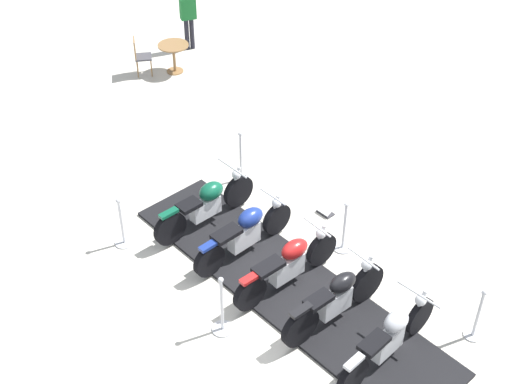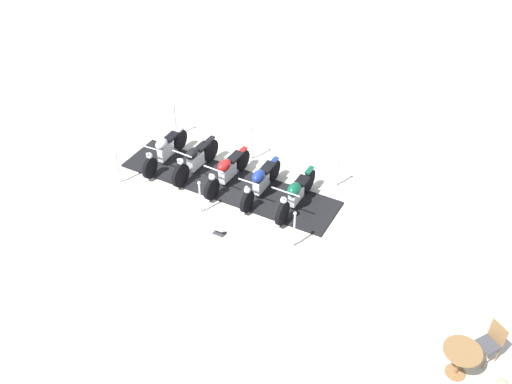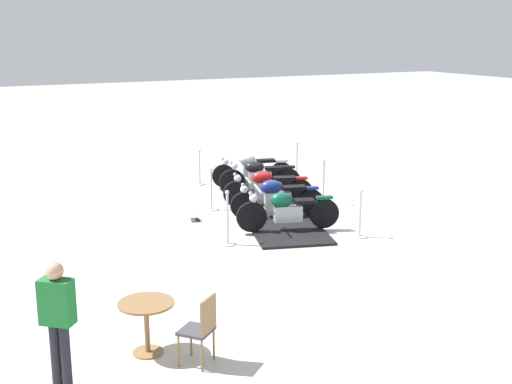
# 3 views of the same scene
# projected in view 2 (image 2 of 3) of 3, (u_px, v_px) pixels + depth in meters

# --- Properties ---
(ground_plane) EXTENTS (80.00, 80.00, 0.00)m
(ground_plane) POSITION_uv_depth(u_px,v_px,m) (228.00, 184.00, 16.65)
(ground_plane) COLOR beige
(display_platform) EXTENTS (6.65, 3.34, 0.06)m
(display_platform) POSITION_uv_depth(u_px,v_px,m) (228.00, 183.00, 16.63)
(display_platform) COLOR black
(display_platform) RESTS_ON ground_plane
(motorcycle_chrome) EXTENTS (0.87, 2.23, 0.92)m
(motorcycle_chrome) POSITION_uv_depth(u_px,v_px,m) (164.00, 150.00, 17.10)
(motorcycle_chrome) COLOR black
(motorcycle_chrome) RESTS_ON display_platform
(motorcycle_black) EXTENTS (0.92, 2.07, 1.01)m
(motorcycle_black) POSITION_uv_depth(u_px,v_px,m) (195.00, 159.00, 16.70)
(motorcycle_black) COLOR black
(motorcycle_black) RESTS_ON display_platform
(motorcycle_maroon) EXTENTS (0.92, 2.15, 0.92)m
(motorcycle_maroon) POSITION_uv_depth(u_px,v_px,m) (227.00, 171.00, 16.31)
(motorcycle_maroon) COLOR black
(motorcycle_maroon) RESTS_ON display_platform
(motorcycle_navy) EXTENTS (0.85, 2.15, 0.90)m
(motorcycle_navy) POSITION_uv_depth(u_px,v_px,m) (260.00, 182.00, 15.90)
(motorcycle_navy) COLOR black
(motorcycle_navy) RESTS_ON display_platform
(motorcycle_forest) EXTENTS (0.96, 2.19, 0.96)m
(motorcycle_forest) POSITION_uv_depth(u_px,v_px,m) (295.00, 194.00, 15.50)
(motorcycle_forest) COLOR black
(motorcycle_forest) RESTS_ON display_platform
(stanchion_right_rear) EXTENTS (0.34, 0.34, 1.14)m
(stanchion_right_rear) POSITION_uv_depth(u_px,v_px,m) (294.00, 236.00, 14.42)
(stanchion_right_rear) COLOR silver
(stanchion_right_rear) RESTS_ON ground_plane
(stanchion_right_mid) EXTENTS (0.35, 0.35, 1.05)m
(stanchion_right_mid) POSITION_uv_depth(u_px,v_px,m) (201.00, 203.00, 15.49)
(stanchion_right_mid) COLOR silver
(stanchion_right_mid) RESTS_ON ground_plane
(stanchion_left_mid) EXTENTS (0.35, 0.35, 1.15)m
(stanchion_left_mid) POSITION_uv_depth(u_px,v_px,m) (252.00, 150.00, 17.40)
(stanchion_left_mid) COLOR silver
(stanchion_left_mid) RESTS_ON ground_plane
(stanchion_left_rear) EXTENTS (0.35, 0.35, 1.03)m
(stanchion_left_rear) POSITION_uv_depth(u_px,v_px,m) (337.00, 177.00, 16.39)
(stanchion_left_rear) COLOR silver
(stanchion_left_rear) RESTS_ON ground_plane
(stanchion_right_front) EXTENTS (0.29, 0.29, 1.01)m
(stanchion_right_front) POSITION_uv_depth(u_px,v_px,m) (119.00, 173.00, 16.49)
(stanchion_right_front) COLOR silver
(stanchion_right_front) RESTS_ON ground_plane
(stanchion_left_front) EXTENTS (0.33, 0.33, 1.14)m
(stanchion_left_front) POSITION_uv_depth(u_px,v_px,m) (176.00, 126.00, 18.42)
(stanchion_left_front) COLOR silver
(stanchion_left_front) RESTS_ON ground_plane
(info_placard) EXTENTS (0.36, 0.29, 0.20)m
(info_placard) POSITION_uv_depth(u_px,v_px,m) (219.00, 232.00, 14.99)
(info_placard) COLOR #333338
(info_placard) RESTS_ON ground_plane
(cafe_table) EXTENTS (0.76, 0.76, 0.74)m
(cafe_table) POSITION_uv_depth(u_px,v_px,m) (461.00, 356.00, 11.43)
(cafe_table) COLOR olive
(cafe_table) RESTS_ON ground_plane
(cafe_chair_near_table) EXTENTS (0.56, 0.56, 0.96)m
(cafe_chair_near_table) POSITION_uv_depth(u_px,v_px,m) (492.00, 340.00, 11.74)
(cafe_chair_near_table) COLOR olive
(cafe_chair_near_table) RESTS_ON ground_plane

